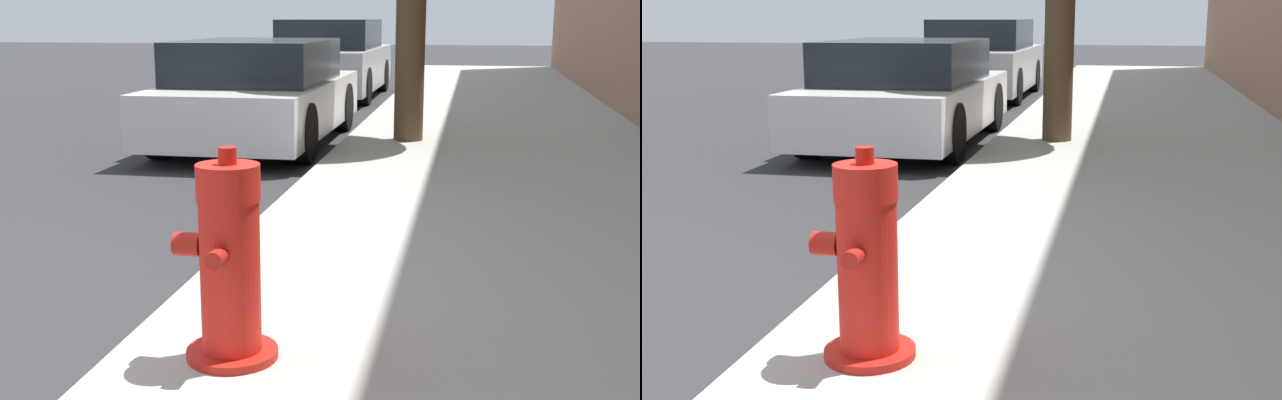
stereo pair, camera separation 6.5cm
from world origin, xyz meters
TOP-DOWN VIEW (x-y plane):
  - sidewalk_slab at (3.41, 0.00)m, footprint 3.43×40.00m
  - fire_hydrant at (2.20, -0.09)m, footprint 0.41×0.41m
  - parked_car_near at (0.68, 6.00)m, footprint 1.72×3.94m
  - parked_car_mid at (0.53, 11.62)m, footprint 1.73×4.24m

SIDE VIEW (x-z plane):
  - sidewalk_slab at x=3.41m, z-range 0.00..0.11m
  - fire_hydrant at x=2.20m, z-range 0.07..0.92m
  - parked_car_near at x=0.68m, z-range -0.01..1.18m
  - parked_car_mid at x=0.53m, z-range -0.02..1.37m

